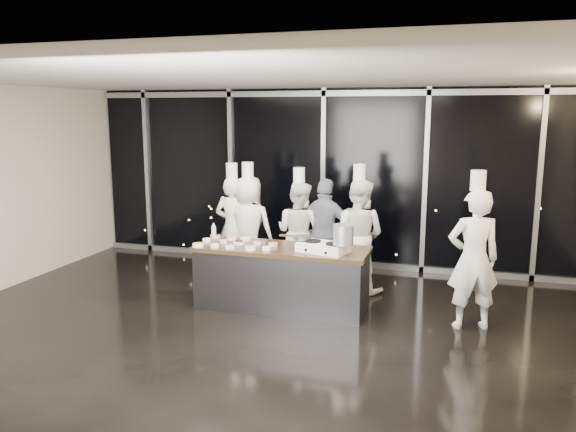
{
  "coord_description": "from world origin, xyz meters",
  "views": [
    {
      "loc": [
        2.35,
        -6.45,
        2.79
      ],
      "look_at": [
        0.01,
        1.2,
        1.29
      ],
      "focal_mm": 35.0,
      "sensor_mm": 36.0,
      "label": 1
    }
  ],
  "objects_px": {
    "guest": "(326,232)",
    "chef_side": "(473,258)",
    "demo_counter": "(281,278)",
    "stock_pot": "(343,235)",
    "frying_pan": "(301,237)",
    "chef_right": "(358,235)",
    "stove": "(323,247)",
    "chef_left": "(248,227)",
    "chef_far_left": "(233,226)",
    "chef_center": "(299,232)"
  },
  "relations": [
    {
      "from": "demo_counter",
      "to": "stock_pot",
      "type": "relative_size",
      "value": 9.08
    },
    {
      "from": "stock_pot",
      "to": "chef_center",
      "type": "height_order",
      "value": "chef_center"
    },
    {
      "from": "frying_pan",
      "to": "chef_right",
      "type": "relative_size",
      "value": 0.24
    },
    {
      "from": "chef_side",
      "to": "chef_right",
      "type": "bearing_deg",
      "value": -51.26
    },
    {
      "from": "stove",
      "to": "chef_right",
      "type": "height_order",
      "value": "chef_right"
    },
    {
      "from": "chef_side",
      "to": "stock_pot",
      "type": "bearing_deg",
      "value": -11.56
    },
    {
      "from": "demo_counter",
      "to": "chef_far_left",
      "type": "bearing_deg",
      "value": 135.39
    },
    {
      "from": "chef_far_left",
      "to": "chef_left",
      "type": "bearing_deg",
      "value": -174.51
    },
    {
      "from": "chef_side",
      "to": "guest",
      "type": "bearing_deg",
      "value": -47.28
    },
    {
      "from": "guest",
      "to": "demo_counter",
      "type": "bearing_deg",
      "value": 85.84
    },
    {
      "from": "demo_counter",
      "to": "stock_pot",
      "type": "height_order",
      "value": "stock_pot"
    },
    {
      "from": "demo_counter",
      "to": "stove",
      "type": "height_order",
      "value": "stove"
    },
    {
      "from": "stove",
      "to": "chef_center",
      "type": "xyz_separation_m",
      "value": [
        -0.75,
        1.39,
        -0.12
      ]
    },
    {
      "from": "chef_left",
      "to": "chef_side",
      "type": "bearing_deg",
      "value": 163.54
    },
    {
      "from": "frying_pan",
      "to": "chef_far_left",
      "type": "xyz_separation_m",
      "value": [
        -1.55,
        1.24,
        -0.18
      ]
    },
    {
      "from": "frying_pan",
      "to": "chef_left",
      "type": "bearing_deg",
      "value": 150.4
    },
    {
      "from": "chef_far_left",
      "to": "guest",
      "type": "bearing_deg",
      "value": -175.7
    },
    {
      "from": "guest",
      "to": "chef_left",
      "type": "bearing_deg",
      "value": 11.81
    },
    {
      "from": "stock_pot",
      "to": "chef_right",
      "type": "relative_size",
      "value": 0.14
    },
    {
      "from": "chef_left",
      "to": "chef_side",
      "type": "distance_m",
      "value": 3.77
    },
    {
      "from": "chef_left",
      "to": "demo_counter",
      "type": "bearing_deg",
      "value": 130.81
    },
    {
      "from": "guest",
      "to": "chef_side",
      "type": "height_order",
      "value": "chef_side"
    },
    {
      "from": "stove",
      "to": "demo_counter",
      "type": "bearing_deg",
      "value": -172.54
    },
    {
      "from": "demo_counter",
      "to": "chef_far_left",
      "type": "distance_m",
      "value": 1.82
    },
    {
      "from": "chef_far_left",
      "to": "chef_right",
      "type": "height_order",
      "value": "chef_right"
    },
    {
      "from": "frying_pan",
      "to": "chef_side",
      "type": "distance_m",
      "value": 2.3
    },
    {
      "from": "demo_counter",
      "to": "chef_side",
      "type": "xyz_separation_m",
      "value": [
        2.58,
        0.01,
        0.48
      ]
    },
    {
      "from": "stock_pot",
      "to": "guest",
      "type": "height_order",
      "value": "guest"
    },
    {
      "from": "guest",
      "to": "chef_side",
      "type": "relative_size",
      "value": 0.84
    },
    {
      "from": "stove",
      "to": "stock_pot",
      "type": "distance_m",
      "value": 0.37
    },
    {
      "from": "stock_pot",
      "to": "chef_left",
      "type": "distance_m",
      "value": 2.39
    },
    {
      "from": "frying_pan",
      "to": "chef_left",
      "type": "height_order",
      "value": "chef_left"
    },
    {
      "from": "chef_far_left",
      "to": "guest",
      "type": "distance_m",
      "value": 1.6
    },
    {
      "from": "chef_center",
      "to": "chef_right",
      "type": "height_order",
      "value": "chef_right"
    },
    {
      "from": "chef_left",
      "to": "chef_far_left",
      "type": "bearing_deg",
      "value": 5.19
    },
    {
      "from": "chef_center",
      "to": "chef_right",
      "type": "bearing_deg",
      "value": -174.04
    },
    {
      "from": "chef_far_left",
      "to": "stove",
      "type": "bearing_deg",
      "value": 148.0
    },
    {
      "from": "frying_pan",
      "to": "chef_side",
      "type": "bearing_deg",
      "value": 15.11
    },
    {
      "from": "stock_pot",
      "to": "demo_counter",
      "type": "bearing_deg",
      "value": 169.43
    },
    {
      "from": "stove",
      "to": "frying_pan",
      "type": "relative_size",
      "value": 1.56
    },
    {
      "from": "frying_pan",
      "to": "chef_left",
      "type": "distance_m",
      "value": 1.79
    },
    {
      "from": "frying_pan",
      "to": "chef_center",
      "type": "bearing_deg",
      "value": 122.34
    },
    {
      "from": "chef_far_left",
      "to": "chef_left",
      "type": "relative_size",
      "value": 0.99
    },
    {
      "from": "stock_pot",
      "to": "chef_side",
      "type": "height_order",
      "value": "chef_side"
    },
    {
      "from": "chef_left",
      "to": "chef_right",
      "type": "xyz_separation_m",
      "value": [
        1.87,
        -0.13,
        0.01
      ]
    },
    {
      "from": "guest",
      "to": "frying_pan",
      "type": "bearing_deg",
      "value": 98.53
    },
    {
      "from": "frying_pan",
      "to": "chef_center",
      "type": "xyz_separation_m",
      "value": [
        -0.41,
        1.31,
        -0.22
      ]
    },
    {
      "from": "chef_right",
      "to": "chef_side",
      "type": "xyz_separation_m",
      "value": [
        1.69,
        -1.12,
        0.04
      ]
    },
    {
      "from": "demo_counter",
      "to": "chef_side",
      "type": "distance_m",
      "value": 2.63
    },
    {
      "from": "demo_counter",
      "to": "guest",
      "type": "relative_size",
      "value": 1.41
    }
  ]
}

